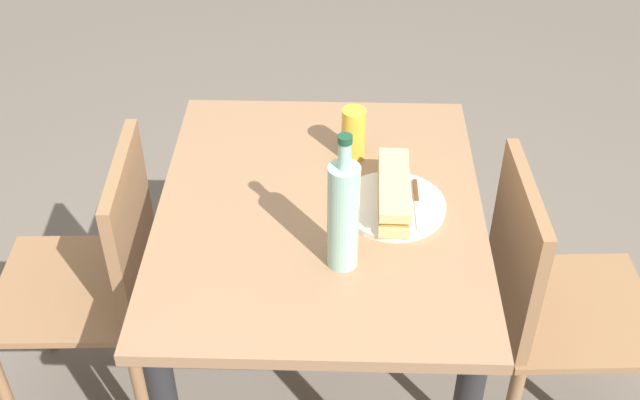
{
  "coord_description": "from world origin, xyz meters",
  "views": [
    {
      "loc": [
        1.46,
        0.04,
        1.96
      ],
      "look_at": [
        0.0,
        0.0,
        0.79
      ],
      "focal_mm": 45.13,
      "sensor_mm": 36.0,
      "label": 1
    }
  ],
  "objects_px": {
    "dining_table": "(320,252)",
    "chair_near": "(101,275)",
    "chair_far": "(546,298)",
    "plate_near": "(393,207)",
    "knife_near": "(417,201)",
    "water_bottle": "(343,214)",
    "beer_glass": "(353,134)",
    "baguette_sandwich_near": "(394,193)"
  },
  "relations": [
    {
      "from": "chair_near",
      "to": "baguette_sandwich_near",
      "type": "height_order",
      "value": "baguette_sandwich_near"
    },
    {
      "from": "chair_far",
      "to": "chair_near",
      "type": "relative_size",
      "value": 1.0
    },
    {
      "from": "plate_near",
      "to": "water_bottle",
      "type": "bearing_deg",
      "value": -32.41
    },
    {
      "from": "chair_far",
      "to": "chair_near",
      "type": "height_order",
      "value": "same"
    },
    {
      "from": "baguette_sandwich_near",
      "to": "chair_far",
      "type": "bearing_deg",
      "value": 90.06
    },
    {
      "from": "dining_table",
      "to": "knife_near",
      "type": "height_order",
      "value": "knife_near"
    },
    {
      "from": "baguette_sandwich_near",
      "to": "knife_near",
      "type": "xyz_separation_m",
      "value": [
        -0.01,
        0.06,
        -0.03
      ]
    },
    {
      "from": "dining_table",
      "to": "chair_far",
      "type": "xyz_separation_m",
      "value": [
        0.0,
        0.58,
        -0.14
      ]
    },
    {
      "from": "chair_far",
      "to": "plate_near",
      "type": "distance_m",
      "value": 0.5
    },
    {
      "from": "plate_near",
      "to": "baguette_sandwich_near",
      "type": "relative_size",
      "value": 0.98
    },
    {
      "from": "chair_near",
      "to": "dining_table",
      "type": "bearing_deg",
      "value": 85.58
    },
    {
      "from": "plate_near",
      "to": "beer_glass",
      "type": "bearing_deg",
      "value": -156.13
    },
    {
      "from": "chair_near",
      "to": "beer_glass",
      "type": "height_order",
      "value": "beer_glass"
    },
    {
      "from": "water_bottle",
      "to": "plate_near",
      "type": "bearing_deg",
      "value": 147.59
    },
    {
      "from": "dining_table",
      "to": "chair_near",
      "type": "xyz_separation_m",
      "value": [
        -0.04,
        -0.58,
        -0.14
      ]
    },
    {
      "from": "chair_far",
      "to": "water_bottle",
      "type": "height_order",
      "value": "water_bottle"
    },
    {
      "from": "baguette_sandwich_near",
      "to": "knife_near",
      "type": "bearing_deg",
      "value": 100.27
    },
    {
      "from": "baguette_sandwich_near",
      "to": "water_bottle",
      "type": "height_order",
      "value": "water_bottle"
    },
    {
      "from": "chair_far",
      "to": "baguette_sandwich_near",
      "type": "xyz_separation_m",
      "value": [
        0.0,
        -0.41,
        0.33
      ]
    },
    {
      "from": "chair_far",
      "to": "baguette_sandwich_near",
      "type": "relative_size",
      "value": 3.35
    },
    {
      "from": "knife_near",
      "to": "beer_glass",
      "type": "height_order",
      "value": "beer_glass"
    },
    {
      "from": "chair_near",
      "to": "knife_near",
      "type": "height_order",
      "value": "chair_near"
    },
    {
      "from": "chair_near",
      "to": "beer_glass",
      "type": "bearing_deg",
      "value": 103.73
    },
    {
      "from": "knife_near",
      "to": "beer_glass",
      "type": "relative_size",
      "value": 1.3
    },
    {
      "from": "chair_near",
      "to": "water_bottle",
      "type": "relative_size",
      "value": 2.57
    },
    {
      "from": "baguette_sandwich_near",
      "to": "water_bottle",
      "type": "bearing_deg",
      "value": -32.41
    },
    {
      "from": "plate_near",
      "to": "knife_near",
      "type": "bearing_deg",
      "value": 100.27
    },
    {
      "from": "chair_near",
      "to": "knife_near",
      "type": "bearing_deg",
      "value": 87.19
    },
    {
      "from": "chair_far",
      "to": "baguette_sandwich_near",
      "type": "height_order",
      "value": "baguette_sandwich_near"
    },
    {
      "from": "dining_table",
      "to": "plate_near",
      "type": "distance_m",
      "value": 0.23
    },
    {
      "from": "dining_table",
      "to": "chair_near",
      "type": "distance_m",
      "value": 0.6
    },
    {
      "from": "dining_table",
      "to": "chair_far",
      "type": "relative_size",
      "value": 1.09
    },
    {
      "from": "dining_table",
      "to": "beer_glass",
      "type": "xyz_separation_m",
      "value": [
        -0.2,
        0.08,
        0.21
      ]
    },
    {
      "from": "chair_far",
      "to": "beer_glass",
      "type": "height_order",
      "value": "beer_glass"
    },
    {
      "from": "baguette_sandwich_near",
      "to": "water_bottle",
      "type": "distance_m",
      "value": 0.23
    },
    {
      "from": "dining_table",
      "to": "beer_glass",
      "type": "height_order",
      "value": "beer_glass"
    },
    {
      "from": "chair_far",
      "to": "beer_glass",
      "type": "relative_size",
      "value": 6.15
    },
    {
      "from": "plate_near",
      "to": "beer_glass",
      "type": "xyz_separation_m",
      "value": [
        -0.21,
        -0.09,
        0.06
      ]
    },
    {
      "from": "chair_near",
      "to": "beer_glass",
      "type": "xyz_separation_m",
      "value": [
        -0.16,
        0.65,
        0.35
      ]
    },
    {
      "from": "chair_near",
      "to": "baguette_sandwich_near",
      "type": "bearing_deg",
      "value": 86.21
    },
    {
      "from": "dining_table",
      "to": "baguette_sandwich_near",
      "type": "height_order",
      "value": "baguette_sandwich_near"
    },
    {
      "from": "dining_table",
      "to": "chair_far",
      "type": "height_order",
      "value": "chair_far"
    }
  ]
}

